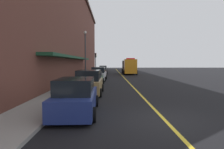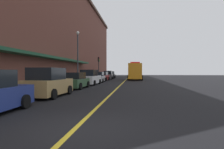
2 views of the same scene
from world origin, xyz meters
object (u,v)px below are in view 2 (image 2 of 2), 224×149
(parked_car_1, at_px, (48,83))
(parked_car_6, at_px, (108,75))
(parked_car_5, at_px, (103,76))
(street_lamp_left, at_px, (78,51))
(parked_car_2, at_px, (75,81))
(parked_car_7, at_px, (111,75))
(utility_truck, at_px, (135,72))
(parked_car_4, at_px, (98,77))
(parking_meter_1, at_px, (49,79))
(parking_meter_0, at_px, (88,75))
(parked_car_3, at_px, (90,78))
(traffic_light_near, at_px, (99,64))

(parked_car_1, xyz_separation_m, parked_car_6, (0.12, 28.08, -0.06))
(parked_car_5, xyz_separation_m, street_lamp_left, (-1.91, -9.02, 3.64))
(parked_car_2, bearing_deg, parked_car_6, 0.35)
(parked_car_7, bearing_deg, parked_car_2, 178.01)
(parked_car_1, distance_m, utility_truck, 26.37)
(parked_car_4, height_order, parked_car_7, parked_car_7)
(parked_car_5, xyz_separation_m, parked_car_6, (0.15, 6.00, 0.07))
(parked_car_1, bearing_deg, street_lamp_left, 9.47)
(parked_car_7, relative_size, utility_truck, 0.51)
(parked_car_2, bearing_deg, parking_meter_1, 157.68)
(parked_car_6, relative_size, parked_car_7, 1.06)
(parked_car_4, xyz_separation_m, parking_meter_1, (-1.40, -13.82, 0.32))
(parked_car_4, xyz_separation_m, utility_truck, (5.76, 8.96, 0.86))
(parked_car_1, height_order, parking_meter_1, parked_car_1)
(parking_meter_0, bearing_deg, parked_car_6, 82.83)
(parked_car_3, bearing_deg, utility_truck, -19.57)
(parked_car_1, relative_size, parked_car_3, 0.89)
(parked_car_2, relative_size, parked_car_4, 1.00)
(parked_car_5, bearing_deg, parked_car_1, -179.03)
(parked_car_2, height_order, street_lamp_left, street_lamp_left)
(street_lamp_left, bearing_deg, traffic_light_near, 86.72)
(parked_car_5, height_order, traffic_light_near, traffic_light_near)
(parked_car_2, height_order, parked_car_6, parked_car_6)
(parked_car_6, height_order, street_lamp_left, street_lamp_left)
(parked_car_2, height_order, parked_car_3, parked_car_3)
(parked_car_7, bearing_deg, street_lamp_left, 172.63)
(parked_car_5, xyz_separation_m, traffic_light_near, (-1.25, 2.51, 2.40))
(parking_meter_1, bearing_deg, parked_car_4, 84.22)
(parked_car_2, relative_size, parked_car_5, 0.94)
(parked_car_7, xyz_separation_m, utility_truck, (5.83, -7.63, 0.82))
(parked_car_5, distance_m, parked_car_6, 6.00)
(parking_meter_1, bearing_deg, parked_car_1, -65.28)
(parked_car_7, relative_size, traffic_light_near, 1.01)
(parking_meter_0, bearing_deg, parked_car_7, 85.49)
(parked_car_2, distance_m, parked_car_3, 5.39)
(parked_car_1, bearing_deg, traffic_light_near, 3.98)
(parked_car_2, bearing_deg, street_lamp_left, 15.82)
(parked_car_6, xyz_separation_m, parked_car_7, (-0.13, 5.27, -0.04))
(parked_car_4, relative_size, parking_meter_0, 3.24)
(parked_car_6, bearing_deg, parked_car_4, 177.54)
(utility_truck, relative_size, parking_meter_0, 6.38)
(parked_car_2, height_order, parked_car_7, parked_car_7)
(parking_meter_1, xyz_separation_m, traffic_light_near, (0.06, 21.66, 2.10))
(parked_car_5, bearing_deg, parked_car_4, -178.16)
(parked_car_6, distance_m, traffic_light_near, 4.43)
(utility_truck, xyz_separation_m, traffic_light_near, (-7.10, -1.13, 1.56))
(traffic_light_near, bearing_deg, parked_car_3, -83.96)
(parked_car_4, relative_size, utility_truck, 0.51)
(parked_car_4, distance_m, traffic_light_near, 8.31)
(parked_car_1, relative_size, parked_car_5, 0.93)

